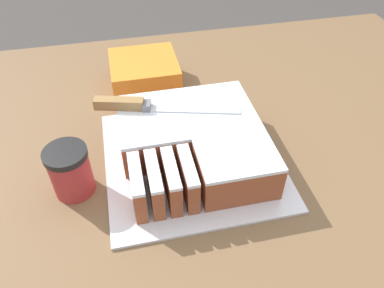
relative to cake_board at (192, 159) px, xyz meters
name	(u,v)px	position (x,y,z in m)	size (l,w,h in m)	color
countertop	(217,263)	(0.08, 0.02, -0.48)	(1.40, 1.10, 0.95)	brown
cake_board	(192,159)	(0.00, 0.00, 0.00)	(0.35, 0.36, 0.01)	silver
cake	(194,141)	(0.01, 0.01, 0.04)	(0.28, 0.28, 0.08)	#994C2D
knife	(137,105)	(-0.10, 0.09, 0.09)	(0.29, 0.10, 0.02)	silver
coffee_cup	(70,171)	(-0.23, -0.03, 0.05)	(0.08, 0.08, 0.10)	#B23333
storage_box	(145,74)	(-0.06, 0.29, 0.03)	(0.17, 0.16, 0.08)	orange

